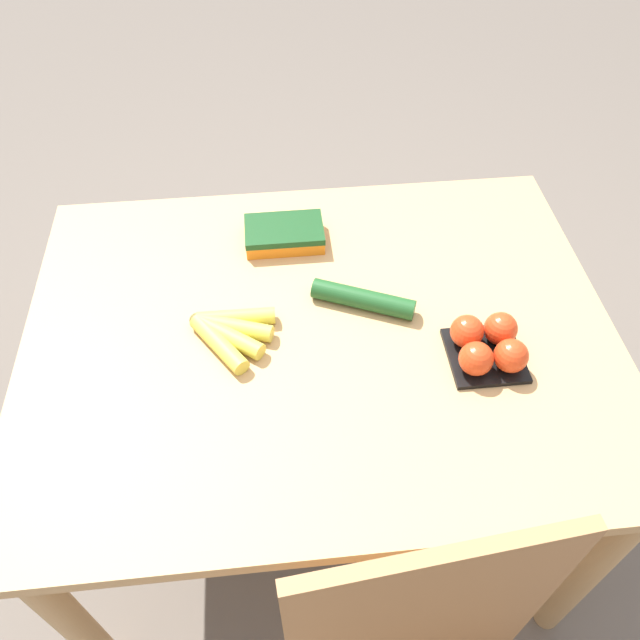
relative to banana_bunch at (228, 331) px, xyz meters
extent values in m
plane|color=#665B51|center=(-0.18, 0.00, -0.74)|extent=(12.00, 12.00, 0.00)
cube|color=tan|center=(-0.18, 0.00, -0.03)|extent=(1.19, 0.92, 0.03)
cylinder|color=tan|center=(-0.72, -0.40, -0.40)|extent=(0.06, 0.06, 0.70)
cylinder|color=tan|center=(0.35, -0.40, -0.40)|extent=(0.06, 0.06, 0.70)
cylinder|color=tan|center=(-0.72, 0.40, -0.40)|extent=(0.06, 0.06, 0.70)
cylinder|color=tan|center=(0.35, 0.40, -0.40)|extent=(0.06, 0.06, 0.70)
cube|color=#A87547|center=(-0.27, 0.56, -0.02)|extent=(0.39, 0.06, 0.53)
sphere|color=brown|center=(0.06, -0.03, 0.00)|extent=(0.03, 0.03, 0.03)
cylinder|color=#DBCC47|center=(0.02, 0.03, 0.00)|extent=(0.12, 0.15, 0.03)
cylinder|color=#DBCC47|center=(0.00, 0.01, 0.00)|extent=(0.15, 0.12, 0.03)
cylinder|color=#DBCC47|center=(-0.01, -0.01, 0.00)|extent=(0.16, 0.08, 0.03)
cylinder|color=#DBCC47|center=(-0.02, -0.03, 0.00)|extent=(0.16, 0.04, 0.03)
cube|color=black|center=(-0.49, 0.10, -0.01)|extent=(0.14, 0.14, 0.01)
sphere|color=red|center=(-0.53, 0.07, 0.03)|extent=(0.06, 0.06, 0.06)
sphere|color=red|center=(-0.46, 0.07, 0.03)|extent=(0.06, 0.06, 0.06)
sphere|color=red|center=(-0.53, 0.14, 0.03)|extent=(0.06, 0.06, 0.06)
sphere|color=red|center=(-0.46, 0.14, 0.03)|extent=(0.06, 0.06, 0.06)
cube|color=orange|center=(-0.13, -0.27, 0.00)|extent=(0.17, 0.11, 0.04)
cube|color=#19471E|center=(-0.13, -0.27, 0.02)|extent=(0.18, 0.11, 0.02)
cylinder|color=#1E5123|center=(-0.28, -0.05, 0.00)|extent=(0.21, 0.12, 0.04)
camera|label=1|loc=(-0.10, 0.81, 0.94)|focal=35.00mm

